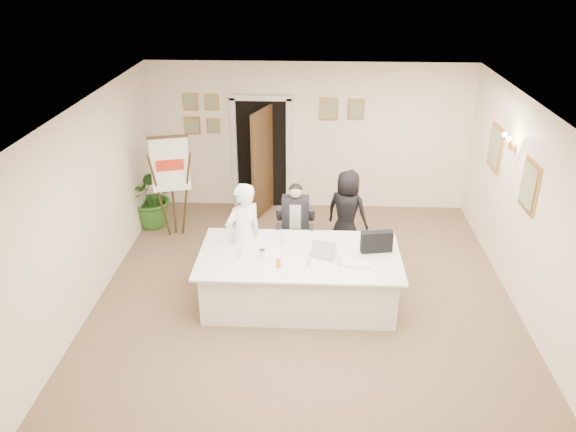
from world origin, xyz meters
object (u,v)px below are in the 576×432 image
Objects in this scene: standing_woman at (347,213)px; laptop_bag at (377,242)px; potted_palm at (153,196)px; paper_stack at (359,263)px; standing_man at (244,237)px; steel_jug at (262,253)px; laptop at (323,245)px; flip_chart at (172,192)px; oj_glass at (278,264)px; seated_man at (295,224)px; conference_table at (299,278)px.

laptop_bag is at bearing 131.12° from standing_woman.
paper_stack is (3.53, -2.61, 0.22)m from potted_palm.
standing_man is 0.56m from steel_jug.
laptop is 0.75m from laptop_bag.
flip_chart is 4.11× the size of laptop_bag.
oj_glass is at bearing -168.97° from laptop_bag.
potted_palm is 3.22× the size of laptop.
laptop_bag is 4.00× the size of steel_jug.
potted_palm is at bearing 143.53° from paper_stack.
standing_woman is 1.55m from laptop.
paper_stack is (0.90, -1.38, 0.11)m from seated_man.
paper_stack is at bearing -135.22° from laptop_bag.
potted_palm is at bearing 161.60° from laptop.
steel_jug reaches higher than conference_table.
potted_palm is (-3.45, 0.86, -0.15)m from standing_woman.
oj_glass is (-1.34, -0.51, -0.09)m from laptop_bag.
laptop_bag is (3.79, -2.23, 0.36)m from potted_palm.
laptop_bag is 1.36× the size of paper_stack.
standing_man is at bearing 163.05° from laptop_bag.
standing_man is 2.77m from potted_palm.
potted_palm is at bearing 131.77° from oj_glass.
paper_stack is (0.07, -1.75, 0.07)m from standing_woman.
oj_glass is at bearing -172.59° from paper_stack.
standing_woman reaches higher than conference_table.
paper_stack is (3.04, -2.19, -0.05)m from flip_chart.
standing_man is 12.83× the size of oj_glass.
laptop_bag is at bearing 7.07° from conference_table.
steel_jug is (-1.58, -0.23, -0.10)m from laptop_bag.
laptop is 0.56m from paper_stack.
laptop reaches higher than paper_stack.
flip_chart reaches higher than laptop_bag.
flip_chart is at bearing 130.20° from oj_glass.
laptop_bag is (1.07, 0.13, 0.54)m from conference_table.
potted_palm reaches higher than paper_stack.
seated_man is 4.19× the size of paper_stack.
standing_man is at bearing 155.90° from conference_table.
standing_man is (-0.82, 0.37, 0.44)m from conference_table.
laptop_bag is (0.74, 0.11, 0.02)m from laptop.
paper_stack is at bearing -6.13° from steel_jug.
laptop is at bearing 178.89° from laptop_bag.
potted_palm is at bearing 138.97° from conference_table.
standing_woman is at bearing 93.94° from laptop_bag.
conference_table is 0.64m from oj_glass.
seated_man is at bearing 51.34° from standing_woman.
standing_man is 15.17× the size of steel_jug.
conference_table is 21.56× the size of oj_glass.
paper_stack reaches higher than conference_table.
flip_chart is 1.58× the size of potted_palm.
potted_palm is at bearing 13.30° from standing_woman.
standing_man is at bearing -48.20° from flip_chart.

